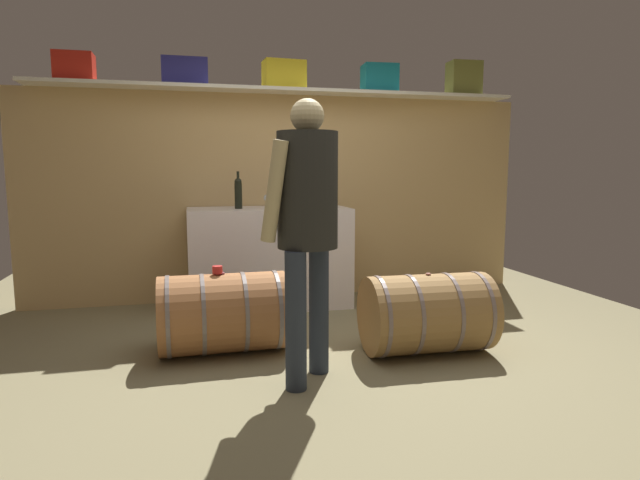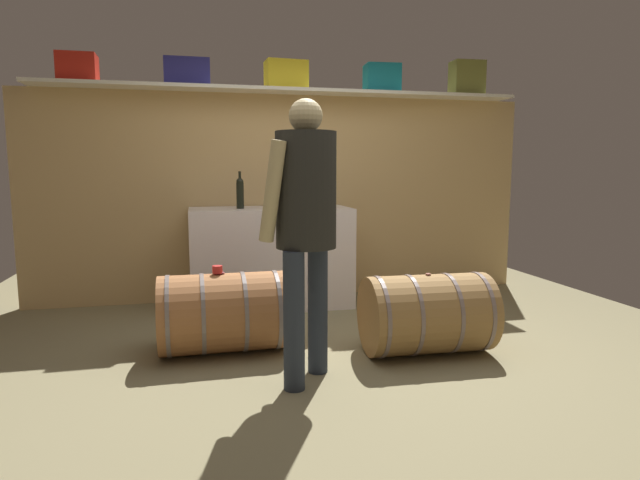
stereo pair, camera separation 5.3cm
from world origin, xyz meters
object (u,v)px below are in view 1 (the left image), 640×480
toolcase_red (75,67)px  wine_bottle_dark (238,192)px  wine_barrel_near (223,313)px  toolcase_olive (464,79)px  wine_barrel_far (427,313)px  toolcase_yellow (284,75)px  wine_bottle_clear (302,195)px  toolcase_navy (185,72)px  winemaker_pouring (307,212)px  toolcase_teal (379,79)px  work_cabinet (269,257)px  wine_bottle_green (311,192)px  wine_glass (267,198)px  tasting_cup (217,270)px

toolcase_red → wine_bottle_dark: (1.39, -0.27, -1.10)m
wine_barrel_near → toolcase_olive: bearing=28.3°
wine_barrel_near → wine_barrel_far: wine_barrel_near is taller
toolcase_yellow → wine_bottle_clear: (0.09, -0.38, -1.14)m
toolcase_navy → toolcase_yellow: toolcase_yellow is taller
wine_bottle_dark → winemaker_pouring: 1.86m
toolcase_olive → wine_barrel_near: size_ratio=0.39×
wine_barrel_near → winemaker_pouring: size_ratio=0.52×
winemaker_pouring → wine_bottle_clear: bearing=28.9°
toolcase_navy → wine_barrel_far: (1.63, -1.82, -1.91)m
toolcase_yellow → toolcase_teal: bearing=-3.5°
toolcase_yellow → work_cabinet: (-0.20, -0.24, -1.74)m
wine_bottle_clear → wine_barrel_far: bearing=-67.1°
toolcase_navy → work_cabinet: 1.89m
wine_bottle_dark → toolcase_red: bearing=168.9°
toolcase_olive → winemaker_pouring: bearing=-132.5°
toolcase_red → toolcase_navy: bearing=-0.5°
wine_barrel_far → winemaker_pouring: (-0.94, -0.29, 0.77)m
toolcase_teal → toolcase_olive: bearing=4.5°
toolcase_navy → toolcase_yellow: size_ratio=1.05×
toolcase_olive → wine_bottle_green: toolcase_olive is taller
toolcase_teal → winemaker_pouring: (-1.23, -2.12, -1.16)m
toolcase_navy → wine_glass: toolcase_navy is taller
toolcase_yellow → toolcase_olive: 1.92m
work_cabinet → winemaker_pouring: (-0.05, -1.88, 0.58)m
toolcase_yellow → wine_bottle_clear: bearing=-80.5°
wine_bottle_dark → wine_glass: wine_bottle_dark is taller
work_cabinet → wine_bottle_dark: bearing=-173.2°
wine_barrel_far → winemaker_pouring: winemaker_pouring is taller
toolcase_teal → wine_glass: toolcase_teal is taller
toolcase_yellow → work_cabinet: bearing=-133.6°
wine_barrel_far → wine_barrel_near: bearing=167.7°
wine_barrel_far → wine_bottle_clear: bearing=114.6°
work_cabinet → tasting_cup: size_ratio=20.97×
toolcase_yellow → work_cabinet: 1.76m
toolcase_yellow → tasting_cup: (-0.75, -1.47, -1.61)m
toolcase_yellow → tasting_cup: size_ratio=5.49×
wine_barrel_far → winemaker_pouring: bearing=-161.1°
toolcase_teal → wine_barrel_far: bearing=-94.2°
toolcase_olive → wine_bottle_clear: bearing=-165.0°
work_cabinet → wine_bottle_dark: (-0.28, -0.03, 0.62)m
toolcase_olive → wine_barrel_near: 3.60m
wine_glass → winemaker_pouring: bearing=-91.3°
wine_barrel_near → wine_barrel_far: bearing=-14.9°
work_cabinet → tasting_cup: (-0.55, -1.23, 0.13)m
toolcase_red → wine_barrel_near: bearing=-52.4°
toolcase_red → toolcase_teal: toolcase_teal is taller
toolcase_yellow → wine_barrel_near: 2.52m
toolcase_red → work_cabinet: size_ratio=0.22×
toolcase_olive → wine_bottle_clear: 2.21m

